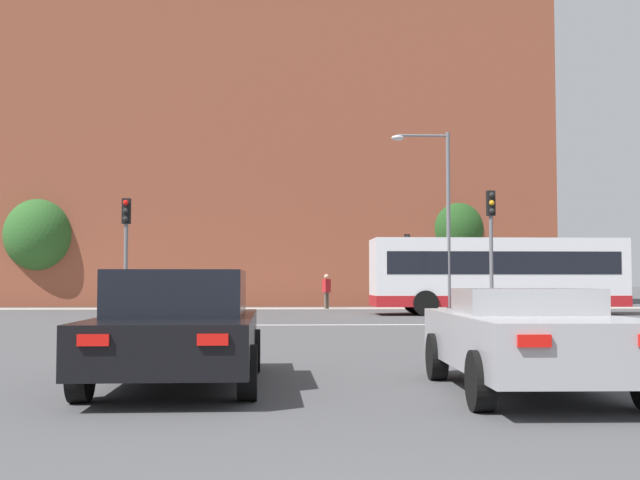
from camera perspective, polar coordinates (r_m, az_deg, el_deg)
stop_line_strip at (r=25.03m, az=-1.17°, el=-6.05°), size 8.67×0.30×0.01m
far_pavement at (r=40.17m, az=-1.82°, el=-4.88°), size 69.63×2.50×0.01m
brick_civic_building at (r=50.30m, az=-4.13°, el=6.68°), size 33.51×13.95×26.95m
car_saloon_left at (r=10.71m, az=-9.98°, el=-6.12°), size 2.13×4.74×1.50m
car_roadster_right at (r=10.14m, az=14.61°, el=-6.75°), size 2.10×4.43×1.27m
bus_crossing_lead at (r=33.62m, az=12.43°, el=-2.38°), size 10.20×2.75×3.09m
traffic_light_near_right at (r=26.13m, az=12.08°, el=0.40°), size 0.26×0.31×4.25m
traffic_light_far_right at (r=40.12m, az=6.22°, el=-1.28°), size 0.26×0.31×3.71m
traffic_light_near_left at (r=25.88m, az=-13.64°, el=0.05°), size 0.26×0.31×3.97m
street_lamp_junction at (r=31.96m, az=8.41°, el=2.65°), size 2.33×0.36×7.27m
pedestrian_waiting at (r=39.59m, az=0.47°, el=-3.47°), size 0.44×0.44×1.71m
pedestrian_walking_east at (r=40.96m, az=-8.58°, el=-3.36°), size 0.43×0.27×1.77m
tree_by_building at (r=45.30m, az=9.51°, el=0.67°), size 3.71×3.71×6.16m
tree_kerbside at (r=45.41m, az=-19.26°, el=0.31°), size 3.81×3.81×5.82m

